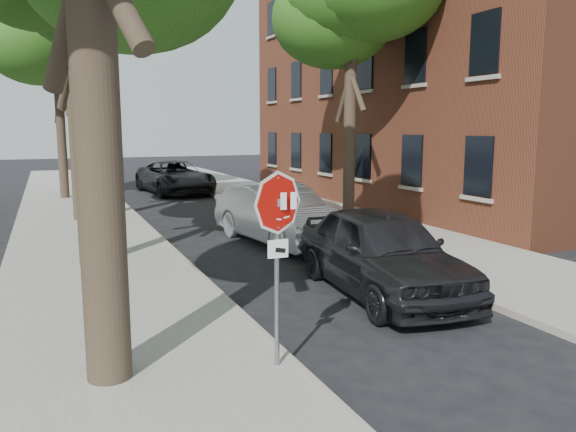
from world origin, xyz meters
The scene contains 12 objects.
ground centered at (0.00, 0.00, 0.00)m, with size 120.00×120.00×0.00m, color black.
sidewalk_left centered at (-2.50, 12.00, 0.06)m, with size 4.00×55.00×0.12m, color gray.
sidewalk_right centered at (6.00, 12.00, 0.06)m, with size 4.00×55.00×0.12m, color gray.
curb_left centered at (-0.45, 12.00, 0.07)m, with size 0.12×55.00×0.13m, color #9E9384.
curb_right centered at (3.95, 12.00, 0.07)m, with size 0.12×55.00×0.13m, color #9E9384.
apartment_building centered at (14.00, 14.00, 7.65)m, with size 12.20×20.20×15.30m.
stop_sign centered at (-0.70, -0.03, 1.95)m, with size 0.76×0.34×2.61m.
tree_far centered at (-2.72, 21.11, 7.21)m, with size 5.29×4.91×9.33m.
tree_right centered at (5.98, 10.11, 7.21)m, with size 5.29×4.91×9.33m.
car_a centered at (2.60, 2.62, 0.86)m, with size 2.02×5.03×1.71m, color black.
car_b centered at (2.60, 8.00, 0.84)m, with size 1.79×5.12×1.69m, color #B4B9BC.
car_d centered at (2.53, 21.62, 0.82)m, with size 2.72×5.90×1.64m, color black.
Camera 1 is at (-3.38, -6.61, 3.26)m, focal length 35.00 mm.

